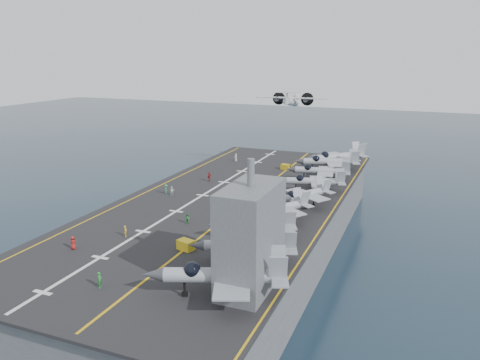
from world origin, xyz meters
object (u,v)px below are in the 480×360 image
at_px(island_superstructure, 251,225).
at_px(transport_plane, 291,102).
at_px(tow_cart_a, 186,245).
at_px(fighter_jet_0, 224,274).

distance_m(island_superstructure, transport_plane, 96.57).
bearing_deg(transport_plane, tow_cart_a, -83.15).
height_order(island_superstructure, transport_plane, island_superstructure).
distance_m(island_superstructure, tow_cart_a, 15.14).
height_order(island_superstructure, fighter_jet_0, island_superstructure).
bearing_deg(fighter_jet_0, transport_plane, 101.96).
height_order(fighter_jet_0, tow_cart_a, fighter_jet_0).
distance_m(fighter_jet_0, transport_plane, 99.58).
xyz_separation_m(island_superstructure, transport_plane, (-22.33, 93.86, 4.00)).
bearing_deg(fighter_jet_0, tow_cart_a, 135.96).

